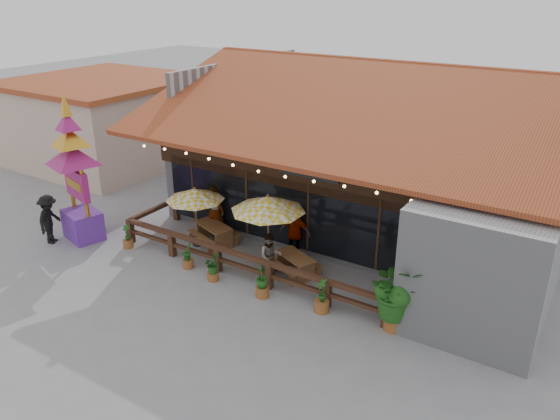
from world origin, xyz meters
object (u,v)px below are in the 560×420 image
Objects in this scene: picnic_table_right at (295,262)px; thai_sign_tower at (73,159)px; umbrella_right at (268,204)px; pedestrian at (49,219)px; tropical_plant at (397,292)px; umbrella_left at (195,195)px; picnic_table_left at (214,231)px.

picnic_table_right is 0.31× the size of thai_sign_tower.
umbrella_right reaches higher than pedestrian.
thai_sign_tower is (-6.96, -1.80, 0.78)m from umbrella_right.
tropical_plant is (3.81, -1.15, 0.71)m from picnic_table_right.
tropical_plant is 12.54m from pedestrian.
picnic_table_right is at bearing -97.61° from pedestrian.
pedestrian is at bearing -127.66° from thai_sign_tower.
tropical_plant is (11.77, 0.70, -1.87)m from thai_sign_tower.
umbrella_left is 5.39m from pedestrian.
pedestrian is (-12.43, -1.57, -0.26)m from tropical_plant.
umbrella_left is 1.23× the size of pedestrian.
umbrella_right is 1.56× the size of tropical_plant.
umbrella_right is 1.68× the size of picnic_table_left.
umbrella_left is 1.25× the size of picnic_table_right.
picnic_table_left is (0.45, 0.37, -1.43)m from umbrella_left.
picnic_table_right is (3.62, -0.34, -0.04)m from picnic_table_left.
umbrella_right is 2.06m from picnic_table_right.
thai_sign_tower is at bearing -166.94° from picnic_table_right.
umbrella_left reaches higher than picnic_table_left.
picnic_table_left is 0.93× the size of tropical_plant.
picnic_table_right is 4.04m from tropical_plant.
pedestrian is at bearing -162.54° from picnic_table_right.
picnic_table_left is 0.33× the size of thai_sign_tower.
tropical_plant is 1.12× the size of pedestrian.
umbrella_right is at bearing -95.81° from pedestrian.
umbrella_left is 1.54m from picnic_table_left.
umbrella_right is 1.75× the size of pedestrian.
picnic_table_left is 5.88m from pedestrian.
umbrella_right is at bearing 14.48° from thai_sign_tower.
umbrella_left reaches higher than pedestrian.
pedestrian is at bearing -160.75° from umbrella_right.
umbrella_left is 0.39× the size of thai_sign_tower.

